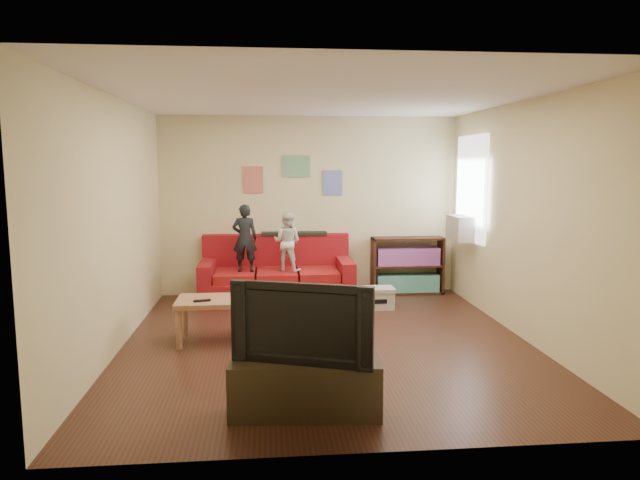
{
  "coord_description": "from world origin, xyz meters",
  "views": [
    {
      "loc": [
        -0.66,
        -6.17,
        1.99
      ],
      "look_at": [
        0.0,
        0.8,
        1.05
      ],
      "focal_mm": 32.0,
      "sensor_mm": 36.0,
      "label": 1
    }
  ],
  "objects": [
    {
      "name": "child_b",
      "position": [
        -0.37,
        1.9,
        0.88
      ],
      "size": [
        0.5,
        0.45,
        0.84
      ],
      "primitive_type": "imported",
      "rotation": [
        0.0,
        0.0,
        2.75
      ],
      "color": "white",
      "rests_on": "sofa"
    },
    {
      "name": "artwork_right",
      "position": [
        0.35,
        2.48,
        1.7
      ],
      "size": [
        0.3,
        0.01,
        0.38
      ],
      "primitive_type": "cube",
      "color": "#727FCC",
      "rests_on": "room_shell"
    },
    {
      "name": "ac_unit",
      "position": [
        2.1,
        1.65,
        1.08
      ],
      "size": [
        0.28,
        0.55,
        0.35
      ],
      "primitive_type": "cube",
      "color": "#B7B2A3",
      "rests_on": "window"
    },
    {
      "name": "artwork_left",
      "position": [
        -0.85,
        2.48,
        1.75
      ],
      "size": [
        0.3,
        0.01,
        0.4
      ],
      "primitive_type": "cube",
      "color": "#D87266",
      "rests_on": "room_shell"
    },
    {
      "name": "room_shell",
      "position": [
        0.0,
        0.0,
        1.35
      ],
      "size": [
        4.52,
        5.02,
        2.72
      ],
      "color": "#47261C",
      "rests_on": "ground"
    },
    {
      "name": "window",
      "position": [
        2.22,
        1.65,
        1.64
      ],
      "size": [
        0.04,
        1.08,
        1.48
      ],
      "primitive_type": "cube",
      "color": "white",
      "rests_on": "room_shell"
    },
    {
      "name": "television",
      "position": [
        -0.37,
        -1.85,
        0.77
      ],
      "size": [
        1.11,
        0.51,
        0.65
      ],
      "primitive_type": "imported",
      "rotation": [
        0.0,
        0.0,
        -0.34
      ],
      "color": "black",
      "rests_on": "tv_stand"
    },
    {
      "name": "bookshelf",
      "position": [
        1.49,
        2.3,
        0.39
      ],
      "size": [
        1.09,
        0.33,
        0.87
      ],
      "color": "#3B1E14",
      "rests_on": "ground"
    },
    {
      "name": "sofa",
      "position": [
        -0.52,
        2.07,
        0.32
      ],
      "size": [
        2.19,
        1.01,
        0.96
      ],
      "color": "maroon",
      "rests_on": "ground"
    },
    {
      "name": "artwork_center",
      "position": [
        -0.2,
        2.48,
        1.95
      ],
      "size": [
        0.42,
        0.01,
        0.32
      ],
      "primitive_type": "cube",
      "color": "#72B27F",
      "rests_on": "room_shell"
    },
    {
      "name": "file_box",
      "position": [
        0.87,
        1.43,
        0.15
      ],
      "size": [
        0.43,
        0.32,
        0.29
      ],
      "color": "beige",
      "rests_on": "ground"
    },
    {
      "name": "child_a",
      "position": [
        -0.97,
        1.9,
        0.94
      ],
      "size": [
        0.37,
        0.26,
        0.96
      ],
      "primitive_type": "imported",
      "rotation": [
        0.0,
        0.0,
        3.07
      ],
      "color": "black",
      "rests_on": "sofa"
    },
    {
      "name": "game_controller",
      "position": [
        -0.92,
        0.2,
        0.51
      ],
      "size": [
        0.15,
        0.07,
        0.03
      ],
      "primitive_type": "cube",
      "rotation": [
        0.0,
        0.0,
        0.16
      ],
      "color": "silver",
      "rests_on": "coffee_table"
    },
    {
      "name": "coffee_table",
      "position": [
        -1.12,
        0.15,
        0.42
      ],
      "size": [
        1.09,
        0.6,
        0.49
      ],
      "color": "#AC7653",
      "rests_on": "ground"
    },
    {
      "name": "remote",
      "position": [
        -1.37,
        0.03,
        0.5
      ],
      "size": [
        0.19,
        0.08,
        0.02
      ],
      "primitive_type": "cube",
      "rotation": [
        0.0,
        0.0,
        0.2
      ],
      "color": "black",
      "rests_on": "coffee_table"
    },
    {
      "name": "tv_stand",
      "position": [
        -0.37,
        -1.85,
        0.22
      ],
      "size": [
        1.22,
        0.48,
        0.45
      ],
      "primitive_type": "cube",
      "rotation": [
        0.0,
        0.0,
        -0.07
      ],
      "color": "#372D1C",
      "rests_on": "ground"
    },
    {
      "name": "tissue",
      "position": [
        0.6,
        1.09,
        0.04
      ],
      "size": [
        0.11,
        0.11,
        0.09
      ],
      "primitive_type": "sphere",
      "rotation": [
        0.0,
        0.0,
        -0.24
      ],
      "color": "silver",
      "rests_on": "ground"
    }
  ]
}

